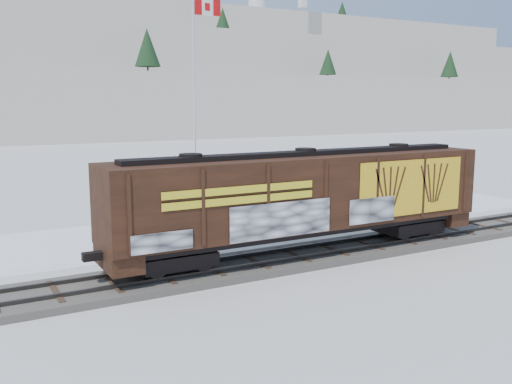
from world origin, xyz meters
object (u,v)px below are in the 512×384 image
flagpole (196,131)px  car_silver (143,229)px  hopper_railcar (305,195)px  car_dark (328,206)px  car_white (255,208)px

flagpole → car_silver: size_ratio=3.06×
hopper_railcar → car_dark: bearing=47.2°
flagpole → car_silver: bearing=-130.8°
hopper_railcar → car_silver: hopper_railcar is taller
car_silver → flagpole: bearing=-39.7°
flagpole → car_dark: bearing=-46.1°
car_silver → hopper_railcar: bearing=-136.4°
car_white → car_dark: bearing=-90.6°
car_white → car_dark: (4.04, -1.62, -0.00)m
flagpole → car_dark: (5.78, -6.00, -4.27)m
flagpole → car_silver: 9.84m
hopper_railcar → car_white: 8.77m
car_white → flagpole: bearing=42.8°
hopper_railcar → car_silver: 8.30m
car_dark → car_white: bearing=62.0°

